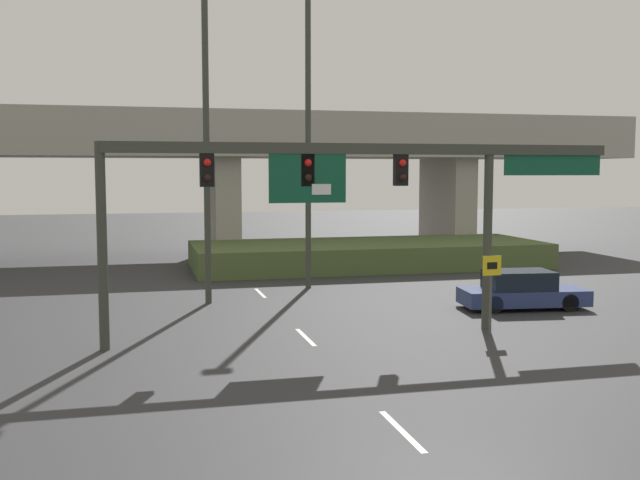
{
  "coord_description": "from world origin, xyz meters",
  "views": [
    {
      "loc": [
        -4.92,
        -10.76,
        5.03
      ],
      "look_at": [
        0.0,
        9.13,
        3.12
      ],
      "focal_mm": 42.0,
      "sensor_mm": 36.0,
      "label": 1
    }
  ],
  "objects_px": {
    "signal_gantry": "(350,180)",
    "speed_limit_sign": "(491,283)",
    "highway_light_pole_near": "(308,128)",
    "highway_light_pole_far": "(206,110)",
    "parked_sedan_near_right": "(522,291)"
  },
  "relations": [
    {
      "from": "speed_limit_sign",
      "to": "highway_light_pole_near",
      "type": "relative_size",
      "value": 0.19
    },
    {
      "from": "speed_limit_sign",
      "to": "highway_light_pole_far",
      "type": "xyz_separation_m",
      "value": [
        -7.85,
        7.68,
        5.65
      ]
    },
    {
      "from": "signal_gantry",
      "to": "highway_light_pole_far",
      "type": "xyz_separation_m",
      "value": [
        -3.62,
        6.81,
        2.53
      ]
    },
    {
      "from": "signal_gantry",
      "to": "highway_light_pole_near",
      "type": "distance_m",
      "value": 9.81
    },
    {
      "from": "highway_light_pole_near",
      "to": "parked_sedan_near_right",
      "type": "height_order",
      "value": "highway_light_pole_near"
    },
    {
      "from": "signal_gantry",
      "to": "speed_limit_sign",
      "type": "bearing_deg",
      "value": -11.61
    },
    {
      "from": "highway_light_pole_far",
      "to": "parked_sedan_near_right",
      "type": "relative_size",
      "value": 2.94
    },
    {
      "from": "speed_limit_sign",
      "to": "parked_sedan_near_right",
      "type": "bearing_deg",
      "value": 50.32
    },
    {
      "from": "speed_limit_sign",
      "to": "highway_light_pole_near",
      "type": "height_order",
      "value": "highway_light_pole_near"
    },
    {
      "from": "speed_limit_sign",
      "to": "highway_light_pole_near",
      "type": "xyz_separation_m",
      "value": [
        -3.32,
        10.42,
        5.2
      ]
    },
    {
      "from": "parked_sedan_near_right",
      "to": "signal_gantry",
      "type": "bearing_deg",
      "value": -151.83
    },
    {
      "from": "signal_gantry",
      "to": "highway_light_pole_near",
      "type": "height_order",
      "value": "highway_light_pole_near"
    },
    {
      "from": "highway_light_pole_near",
      "to": "highway_light_pole_far",
      "type": "bearing_deg",
      "value": -148.92
    },
    {
      "from": "highway_light_pole_near",
      "to": "highway_light_pole_far",
      "type": "distance_m",
      "value": 5.31
    },
    {
      "from": "signal_gantry",
      "to": "speed_limit_sign",
      "type": "height_order",
      "value": "signal_gantry"
    }
  ]
}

